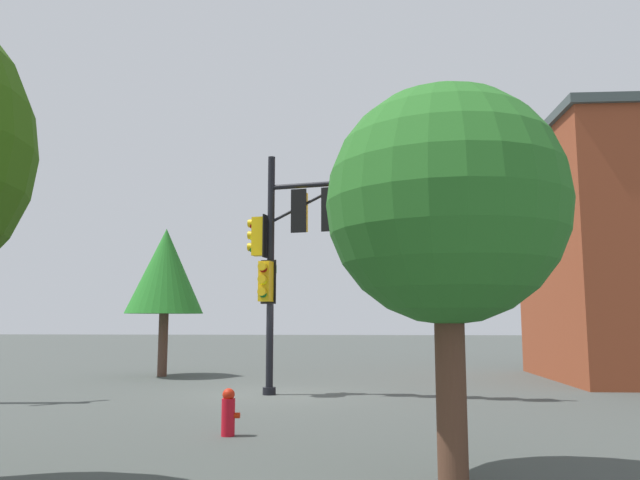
{
  "coord_description": "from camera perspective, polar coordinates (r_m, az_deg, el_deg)",
  "views": [
    {
      "loc": [
        2.44,
        -16.75,
        2.07
      ],
      "look_at": [
        1.41,
        -0.28,
        4.22
      ],
      "focal_mm": 33.86,
      "sensor_mm": 36.0,
      "label": 1
    }
  ],
  "objects": [
    {
      "name": "ground_plane",
      "position": [
        17.05,
        -4.83,
        -14.37
      ],
      "size": [
        120.0,
        120.0,
        0.0
      ],
      "primitive_type": "plane",
      "color": "#414643"
    },
    {
      "name": "tree_near",
      "position": [
        8.14,
        11.82,
        3.18
      ],
      "size": [
        3.18,
        3.18,
        5.16
      ],
      "color": "#533425",
      "rests_on": "ground_plane"
    },
    {
      "name": "signal_pole_assembly",
      "position": [
        16.59,
        0.36,
        0.9
      ],
      "size": [
        5.44,
        1.7,
        6.67
      ],
      "color": "black",
      "rests_on": "ground_plane"
    },
    {
      "name": "fire_hydrant",
      "position": [
        11.28,
        -8.65,
        -15.79
      ],
      "size": [
        0.33,
        0.24,
        0.83
      ],
      "color": "red",
      "rests_on": "ground_plane"
    },
    {
      "name": "tree_far",
      "position": [
        22.91,
        -14.41,
        -2.9
      ],
      "size": [
        2.81,
        2.81,
        5.37
      ],
      "color": "#4F352A",
      "rests_on": "ground_plane"
    }
  ]
}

